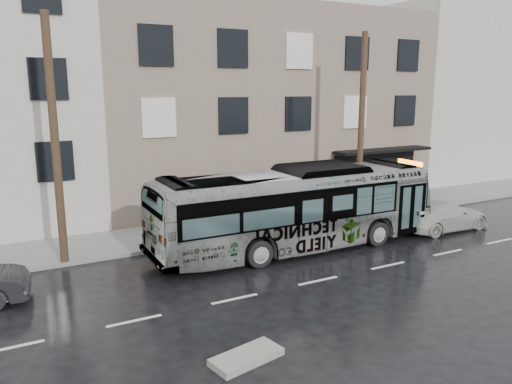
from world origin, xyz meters
TOP-DOWN VIEW (x-y plane):
  - ground at (0.00, 0.00)m, footprint 120.00×120.00m
  - sidewalk at (0.00, 4.90)m, footprint 90.00×3.60m
  - building_taupe at (5.00, 12.70)m, footprint 20.00×12.00m
  - building_filler at (24.00, 12.70)m, footprint 18.00×12.00m
  - utility_pole_front at (6.50, 3.30)m, footprint 0.30×0.30m
  - utility_pole_rear at (-7.50, 3.30)m, footprint 0.30×0.30m
  - sign_post at (7.60, 3.30)m, footprint 0.06×0.06m
  - bus at (1.22, 0.85)m, footprint 12.32×3.01m
  - white_sedan at (8.83, -0.02)m, footprint 4.76×1.96m
  - slush_pile at (-4.52, -5.90)m, footprint 1.92×1.14m

SIDE VIEW (x-z plane):
  - ground at x=0.00m, z-range 0.00..0.00m
  - sidewalk at x=0.00m, z-range 0.00..0.15m
  - slush_pile at x=-4.52m, z-range 0.00..0.18m
  - white_sedan at x=8.83m, z-range 0.00..1.38m
  - sign_post at x=7.60m, z-range 0.15..2.55m
  - bus at x=1.22m, z-range 0.00..3.42m
  - utility_pole_front at x=6.50m, z-range 0.15..9.15m
  - utility_pole_rear at x=-7.50m, z-range 0.15..9.15m
  - building_taupe at x=5.00m, z-range 0.00..11.00m
  - building_filler at x=24.00m, z-range 0.00..12.00m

